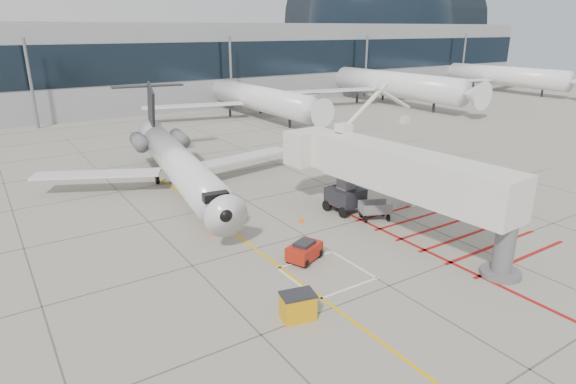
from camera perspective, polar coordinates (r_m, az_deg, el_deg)
ground_plane at (r=29.54m, az=6.44°, el=-7.76°), size 260.00×260.00×0.00m
regional_jet at (r=38.86m, az=-12.24°, el=4.62°), size 27.75×32.92×7.80m
jet_bridge at (r=31.75m, az=14.55°, el=1.12°), size 10.37×19.73×7.66m
pushback_tug at (r=28.84m, az=1.94°, el=-6.93°), size 2.54×2.11×1.27m
spill_bin at (r=23.46m, az=1.18°, el=-13.33°), size 1.76×1.37×1.35m
baggage_cart at (r=35.32m, az=10.25°, el=-2.16°), size 2.54×2.12×1.37m
ground_power_unit at (r=39.36m, az=14.66°, el=-0.08°), size 2.22×1.52×1.63m
cone_nose at (r=32.68m, az=-8.83°, el=-4.65°), size 0.38×0.38×0.53m
cone_side at (r=34.41m, az=1.54°, el=-3.22°), size 0.35×0.35×0.49m
terminal_building at (r=94.34m, az=-16.96°, el=14.33°), size 180.00×28.00×14.00m
terminal_glass_band at (r=80.95m, az=-14.02°, el=14.67°), size 180.00×0.10×6.00m
terminal_dome at (r=125.36m, az=11.45°, el=18.90°), size 40.00×28.00×28.00m
bg_aircraft_c at (r=75.87m, az=-4.49°, el=13.01°), size 32.99×36.66×11.00m
bg_aircraft_d at (r=91.78m, az=10.86°, el=14.40°), size 39.20×43.56×13.07m
bg_aircraft_e at (r=117.32m, az=23.09°, el=13.94°), size 36.23×40.25×12.08m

